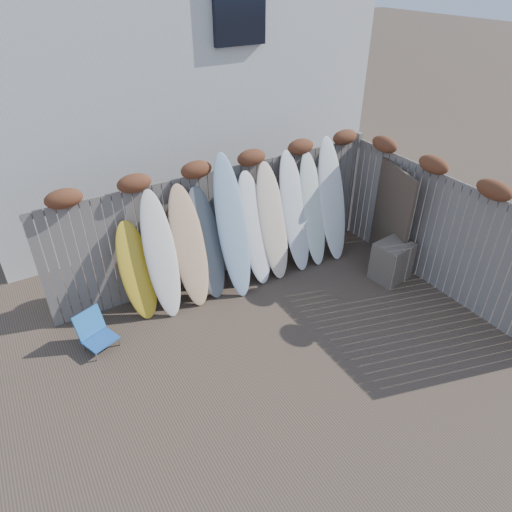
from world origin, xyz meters
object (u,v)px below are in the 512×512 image
beach_chair (95,331)px  lattice_panel (391,216)px  wooden_crate (392,261)px  surfboard_0 (137,271)px

beach_chair → lattice_panel: (5.36, -0.46, 0.66)m
beach_chair → lattice_panel: 5.42m
wooden_crate → lattice_panel: size_ratio=0.38×
beach_chair → surfboard_0: (0.86, 0.42, 0.52)m
lattice_panel → surfboard_0: bearing=-174.2°
beach_chair → wooden_crate: 5.10m
lattice_panel → beach_chair: bearing=-168.1°
lattice_panel → surfboard_0: 4.59m
beach_chair → lattice_panel: bearing=-4.9°
lattice_panel → surfboard_0: lattice_panel is taller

